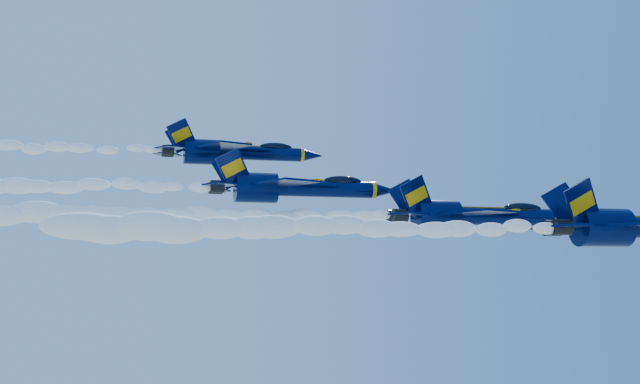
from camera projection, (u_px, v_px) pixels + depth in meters
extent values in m
ellipsoid|color=#000934|center=(602.00, 228.00, 63.65)|extent=(1.79, 3.09, 7.33)
cube|color=#000934|center=(592.00, 230.00, 68.58)|extent=(6.14, 7.28, 0.21)
cube|color=#F5A206|center=(609.00, 229.00, 68.98)|extent=(2.76, 5.73, 0.11)
cube|color=#000934|center=(582.00, 203.00, 62.06)|extent=(3.73, 1.18, 4.01)
cube|color=#000934|center=(565.00, 206.00, 64.37)|extent=(3.73, 1.18, 4.01)
cylinder|color=black|center=(562.00, 227.00, 61.95)|extent=(1.37, 1.26, 1.26)
cylinder|color=black|center=(552.00, 228.00, 63.38)|extent=(1.37, 1.26, 1.26)
ellipsoid|color=white|center=(320.00, 227.00, 57.94)|extent=(37.21, 2.23, 2.01)
cylinder|color=#000934|center=(505.00, 217.00, 76.34)|extent=(9.93, 1.66, 1.66)
ellipsoid|color=#000934|center=(437.00, 216.00, 74.63)|extent=(1.72, 2.98, 7.06)
cone|color=#000934|center=(565.00, 218.00, 77.90)|extent=(2.87, 1.66, 1.66)
cylinder|color=#F5A206|center=(552.00, 218.00, 77.58)|extent=(0.39, 1.72, 1.72)
ellipsoid|color=black|center=(522.00, 209.00, 76.88)|extent=(3.97, 1.29, 1.09)
cube|color=#F5A206|center=(522.00, 212.00, 76.85)|extent=(4.64, 1.10, 0.20)
cube|color=#000934|center=(477.00, 212.00, 70.86)|extent=(5.92, 7.01, 0.20)
cube|color=#000934|center=(438.00, 219.00, 79.38)|extent=(5.92, 7.01, 0.20)
cube|color=#F5A206|center=(493.00, 212.00, 71.25)|extent=(2.66, 5.53, 0.11)
cube|color=#F5A206|center=(452.00, 218.00, 79.77)|extent=(2.66, 5.53, 0.11)
cube|color=#000934|center=(416.00, 196.00, 73.09)|extent=(3.60, 1.14, 3.87)
cube|color=#000934|center=(407.00, 198.00, 75.32)|extent=(3.60, 1.14, 3.87)
cylinder|color=black|center=(400.00, 215.00, 72.98)|extent=(1.32, 1.21, 1.21)
cylinder|color=black|center=(395.00, 216.00, 74.37)|extent=(1.32, 1.21, 1.21)
cube|color=#F5A206|center=(472.00, 207.00, 75.61)|extent=(12.14, 0.39, 0.09)
ellipsoid|color=white|center=(187.00, 215.00, 68.96)|extent=(37.21, 2.15, 1.94)
cylinder|color=#000934|center=(324.00, 189.00, 75.74)|extent=(9.38, 1.56, 1.56)
ellipsoid|color=#000934|center=(256.00, 188.00, 74.12)|extent=(1.63, 2.81, 6.67)
cone|color=#000934|center=(385.00, 191.00, 77.22)|extent=(2.71, 1.56, 1.56)
cylinder|color=#F5A206|center=(373.00, 190.00, 76.91)|extent=(0.36, 1.63, 1.63)
ellipsoid|color=black|center=(342.00, 181.00, 76.25)|extent=(3.75, 1.22, 1.03)
cube|color=#F5A206|center=(342.00, 185.00, 76.22)|extent=(4.38, 1.04, 0.19)
cube|color=#000934|center=(285.00, 183.00, 70.57)|extent=(5.59, 6.63, 0.19)
cube|color=#000934|center=(268.00, 192.00, 78.61)|extent=(5.59, 6.63, 0.19)
cube|color=#F5A206|center=(301.00, 182.00, 70.94)|extent=(2.51, 5.22, 0.10)
cube|color=#F5A206|center=(282.00, 191.00, 78.98)|extent=(2.51, 5.22, 0.10)
cube|color=#000934|center=(233.00, 168.00, 72.67)|extent=(3.40, 1.07, 3.66)
cube|color=#000934|center=(230.00, 171.00, 74.78)|extent=(3.40, 1.07, 3.66)
cylinder|color=black|center=(217.00, 186.00, 72.57)|extent=(1.25, 1.15, 1.15)
cylinder|color=black|center=(216.00, 188.00, 73.88)|extent=(1.25, 1.15, 1.15)
cube|color=#F5A206|center=(292.00, 179.00, 75.05)|extent=(11.47, 0.36, 0.08)
cylinder|color=#000934|center=(260.00, 153.00, 82.57)|extent=(8.60, 1.43, 1.43)
ellipsoid|color=#000934|center=(201.00, 152.00, 81.09)|extent=(1.49, 2.58, 6.11)
cone|color=#000934|center=(312.00, 155.00, 83.93)|extent=(2.48, 1.43, 1.43)
cylinder|color=#F5A206|center=(302.00, 155.00, 83.65)|extent=(0.33, 1.49, 1.49)
ellipsoid|color=black|center=(276.00, 147.00, 83.04)|extent=(3.44, 1.12, 0.95)
cube|color=#F5A206|center=(276.00, 150.00, 83.01)|extent=(4.01, 0.96, 0.17)
cube|color=#000934|center=(223.00, 146.00, 77.84)|extent=(5.12, 6.07, 0.17)
cube|color=#000934|center=(214.00, 157.00, 85.20)|extent=(5.12, 6.07, 0.17)
cube|color=#F5A206|center=(237.00, 146.00, 78.17)|extent=(2.30, 4.78, 0.10)
cube|color=#F5A206|center=(227.00, 157.00, 85.54)|extent=(2.30, 4.78, 0.10)
cube|color=#000934|center=(182.00, 135.00, 79.76)|extent=(3.11, 0.98, 3.35)
cube|color=#000934|center=(180.00, 138.00, 81.69)|extent=(3.11, 0.98, 3.35)
cylinder|color=black|center=(168.00, 150.00, 79.67)|extent=(1.15, 1.05, 1.05)
cylinder|color=black|center=(168.00, 152.00, 80.87)|extent=(1.15, 1.05, 1.05)
cube|color=#F5A206|center=(233.00, 145.00, 81.95)|extent=(10.51, 0.33, 0.08)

